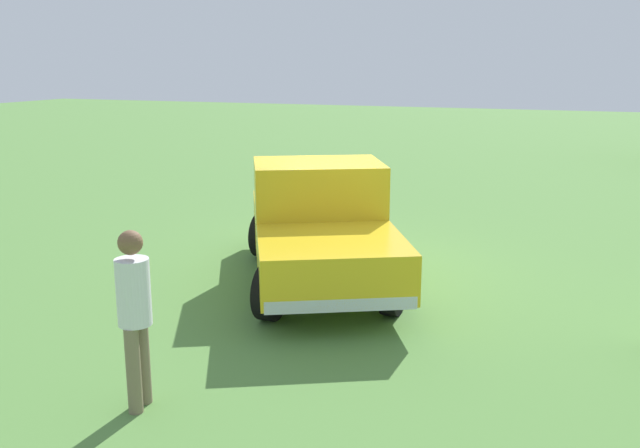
{
  "coord_description": "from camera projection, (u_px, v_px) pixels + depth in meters",
  "views": [
    {
      "loc": [
        10.1,
        3.58,
        3.28
      ],
      "look_at": [
        0.7,
        -0.02,
        0.9
      ],
      "focal_mm": 38.85,
      "sensor_mm": 36.0,
      "label": 1
    }
  ],
  "objects": [
    {
      "name": "person_bystander",
      "position": [
        135.0,
        309.0,
        6.5
      ],
      "size": [
        0.37,
        0.37,
        1.77
      ],
      "rotation": [
        0.0,
        0.0,
        1.74
      ],
      "color": "#7A6B51",
      "rests_on": "ground_plane"
    },
    {
      "name": "ground_plane",
      "position": [
        336.0,
        269.0,
        11.18
      ],
      "size": [
        80.0,
        80.0,
        0.0
      ],
      "primitive_type": "plane",
      "color": "#54843D"
    },
    {
      "name": "pickup_truck",
      "position": [
        319.0,
        221.0,
        10.46
      ],
      "size": [
        5.05,
        3.84,
        1.8
      ],
      "rotation": [
        0.0,
        0.0,
        0.47
      ],
      "color": "black",
      "rests_on": "ground_plane"
    }
  ]
}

